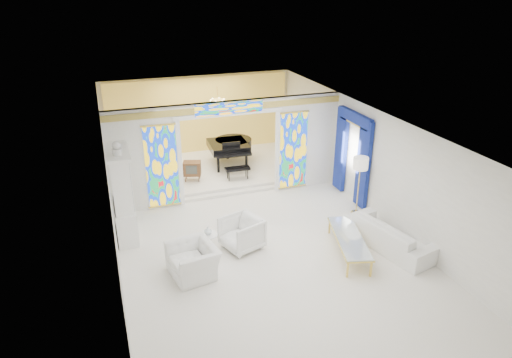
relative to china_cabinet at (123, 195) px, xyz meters
name	(u,v)px	position (x,y,z in m)	size (l,w,h in m)	color
floor	(251,226)	(3.22, -0.60, -1.17)	(12.00, 12.00, 0.00)	white
ceiling	(250,120)	(3.22, -0.60, 1.83)	(7.00, 12.00, 0.02)	white
wall_back	(199,116)	(3.22, 5.40, 0.33)	(7.00, 0.02, 3.00)	white
wall_front	(382,329)	(3.22, -6.60, 0.33)	(7.00, 0.02, 3.00)	white
wall_left	(110,195)	(-0.28, -0.60, 0.33)	(0.02, 12.00, 3.00)	white
wall_right	(368,160)	(6.72, -0.60, 0.33)	(0.02, 12.00, 3.00)	white
partition_wall	(229,146)	(3.22, 1.40, 0.48)	(7.00, 0.22, 3.00)	white
stained_glass_left	(162,167)	(1.19, 1.29, 0.13)	(0.90, 0.04, 2.40)	gold
stained_glass_right	(293,150)	(5.25, 1.29, 0.13)	(0.90, 0.04, 2.40)	gold
stained_glass_transom	(229,108)	(3.22, 1.29, 1.65)	(2.00, 0.04, 0.34)	gold
alcove_platform	(214,169)	(3.22, 3.50, -1.08)	(6.80, 3.80, 0.18)	white
gold_curtain_back	(200,117)	(3.22, 5.28, 0.33)	(6.70, 0.10, 2.90)	#EFC553
chandelier	(217,100)	(3.42, 3.40, 1.38)	(0.48, 0.48, 0.30)	gold
blue_drapes	(352,149)	(6.62, 0.10, 0.41)	(0.14, 1.85, 2.65)	navy
china_cabinet	(123,195)	(0.00, 0.00, 0.00)	(0.56, 1.46, 2.72)	white
armchair_left	(193,260)	(1.29, -2.25, -0.81)	(1.11, 0.97, 0.72)	white
armchair_right	(242,233)	(2.65, -1.55, -0.76)	(0.88, 0.91, 0.82)	white
sofa	(391,235)	(6.17, -2.73, -0.82)	(2.40, 0.94, 0.70)	white
side_table	(208,241)	(1.80, -1.58, -0.79)	(0.61, 0.61, 0.57)	white
vase	(208,230)	(1.80, -1.58, -0.50)	(0.19, 0.19, 0.19)	white
coffee_table	(349,238)	(5.04, -2.65, -0.74)	(1.19, 2.18, 0.47)	silver
floor_lamp	(360,166)	(6.32, -0.86, 0.29)	(0.55, 0.55, 1.71)	gold
grand_piano	(231,145)	(3.91, 3.64, -0.32)	(1.65, 2.49, 0.99)	black
tv_console	(192,168)	(2.29, 2.58, -0.57)	(0.64, 0.52, 0.64)	brown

